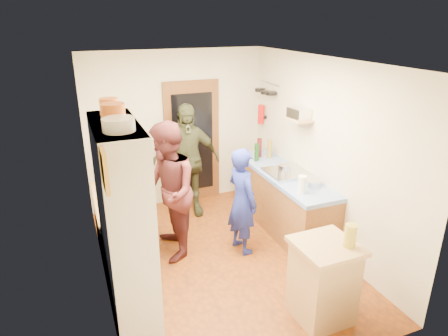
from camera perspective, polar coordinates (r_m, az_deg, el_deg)
floor at (r=5.55m, az=-0.48°, el=-12.87°), size 3.00×4.00×0.02m
ceiling at (r=4.64m, az=-0.58°, el=15.15°), size 3.00×4.00×0.02m
wall_back at (r=6.77m, az=-6.73°, el=5.53°), size 3.00×0.02×2.60m
wall_front at (r=3.34m, az=12.32°, el=-11.65°), size 3.00×0.02×2.60m
wall_left at (r=4.66m, az=-18.13°, el=-2.59°), size 0.02×4.00×2.60m
wall_right at (r=5.64m, az=13.95°, el=1.90°), size 0.02×4.00×2.60m
door_frame at (r=6.87m, az=-4.54°, el=3.66°), size 0.95×0.06×2.10m
door_glass at (r=6.83m, az=-4.45°, el=3.58°), size 0.70×0.02×1.70m
hutch_body at (r=4.04m, az=-13.88°, el=-9.03°), size 0.40×1.20×2.20m
hutch_top_shelf at (r=3.64m, az=-15.34°, el=5.93°), size 0.40×1.14×0.04m
plate_stack at (r=3.34m, az=-14.83°, el=6.02°), size 0.26×0.26×0.11m
orange_pot_a at (r=3.64m, az=-15.55°, el=7.60°), size 0.21×0.21×0.17m
orange_pot_b at (r=3.94m, az=-16.11°, el=8.45°), size 0.18×0.18×0.16m
left_counter_base at (r=5.46m, az=-14.23°, el=-8.84°), size 0.60×1.40×0.85m
left_counter_top at (r=5.26m, az=-14.66°, el=-4.56°), size 0.64×1.44×0.05m
toaster at (r=4.87m, az=-13.57°, el=-5.05°), size 0.29×0.24×0.19m
kettle at (r=5.12m, az=-15.18°, el=-3.89°), size 0.19×0.19×0.18m
orange_bowl at (r=5.40m, az=-14.15°, el=-3.02°), size 0.22×0.22×0.08m
chopping_board at (r=5.74m, az=-15.25°, el=-2.00°), size 0.35×0.30×0.02m
right_counter_base at (r=6.19m, az=8.24°, el=-4.74°), size 0.60×2.20×0.84m
right_counter_top at (r=6.01m, az=8.46°, el=-0.86°), size 0.62×2.22×0.06m
hob at (r=5.93m, az=8.86°, el=-0.67°), size 0.55×0.58×0.04m
pot_on_hob at (r=5.85m, az=8.66°, el=-0.12°), size 0.19×0.19×0.12m
bottle_a at (r=6.38m, az=4.69°, el=2.26°), size 0.08×0.08×0.29m
bottle_b at (r=6.58m, az=5.07°, el=2.90°), size 0.09×0.09×0.31m
bottle_c at (r=6.54m, az=6.53°, el=2.74°), size 0.09×0.09×0.31m
paper_towel at (r=5.30m, az=11.10°, el=-2.33°), size 0.13×0.13×0.24m
mixing_bowl at (r=5.58m, az=12.34°, el=-2.04°), size 0.26×0.26×0.09m
island_base at (r=4.51m, az=13.91°, el=-15.69°), size 0.56×0.56×0.86m
island_top at (r=4.26m, az=14.44°, el=-10.75°), size 0.63×0.63×0.05m
cutting_board at (r=4.26m, az=13.50°, el=-10.49°), size 0.36×0.29×0.02m
oil_jar at (r=4.21m, az=17.59°, el=-9.19°), size 0.12×0.12×0.24m
pan_rail at (r=6.69m, az=6.55°, el=11.94°), size 0.02×0.65×0.02m
pan_hang_a at (r=6.54m, az=6.75°, el=10.56°), size 0.18×0.18×0.05m
pan_hang_b at (r=6.71m, az=5.93°, el=10.69°), size 0.16×0.16×0.05m
pan_hang_c at (r=6.89m, az=5.16°, el=11.06°), size 0.17×0.17×0.05m
wall_shelf at (r=5.81m, az=10.60°, el=6.83°), size 0.26×0.42×0.03m
radio at (r=5.79m, az=10.66°, el=7.70°), size 0.24×0.32×0.15m
ext_bracket at (r=6.97m, az=5.74°, el=7.28°), size 0.06×0.10×0.04m
fire_extinguisher at (r=6.93m, az=5.31°, el=7.65°), size 0.11×0.11×0.32m
picture_frame at (r=2.94m, az=-16.70°, el=-0.34°), size 0.03×0.25×0.30m
person_hob at (r=5.39m, az=2.97°, el=-4.75°), size 0.45×0.60×1.49m
person_left at (r=5.29m, az=-7.80°, el=-3.22°), size 0.79×0.97×1.86m
person_back at (r=6.37m, az=-5.27°, el=1.04°), size 1.12×0.54×1.85m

